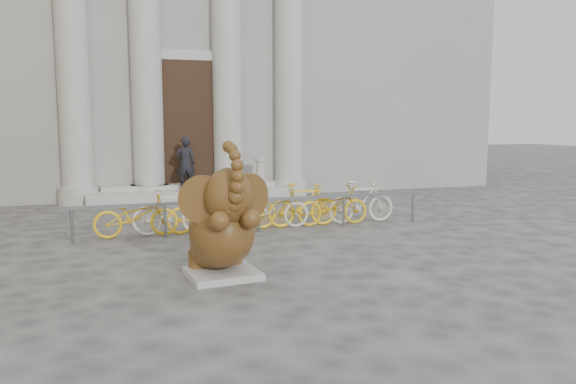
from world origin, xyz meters
name	(u,v)px	position (x,y,z in m)	size (l,w,h in m)	color
ground	(294,290)	(0.00, 0.00, 0.00)	(80.00, 80.00, 0.00)	#474442
classical_building	(167,26)	(0.00, 14.93, 5.98)	(22.00, 10.70, 12.00)	gray
entrance_steps	(192,195)	(0.00, 9.40, 0.18)	(6.00, 1.20, 0.36)	#A8A59E
elephant_statue	(223,229)	(-0.82, 0.94, 0.76)	(1.40, 1.60, 2.10)	#A8A59E
bike_rack	(255,207)	(0.65, 4.50, 0.50)	(8.00, 0.53, 1.00)	slate
pedestrian	(185,164)	(-0.21, 9.16, 1.15)	(0.58, 0.38, 1.58)	black
balustrade_post	(260,174)	(2.04, 9.10, 0.78)	(0.37, 0.37, 0.92)	#A8A59E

